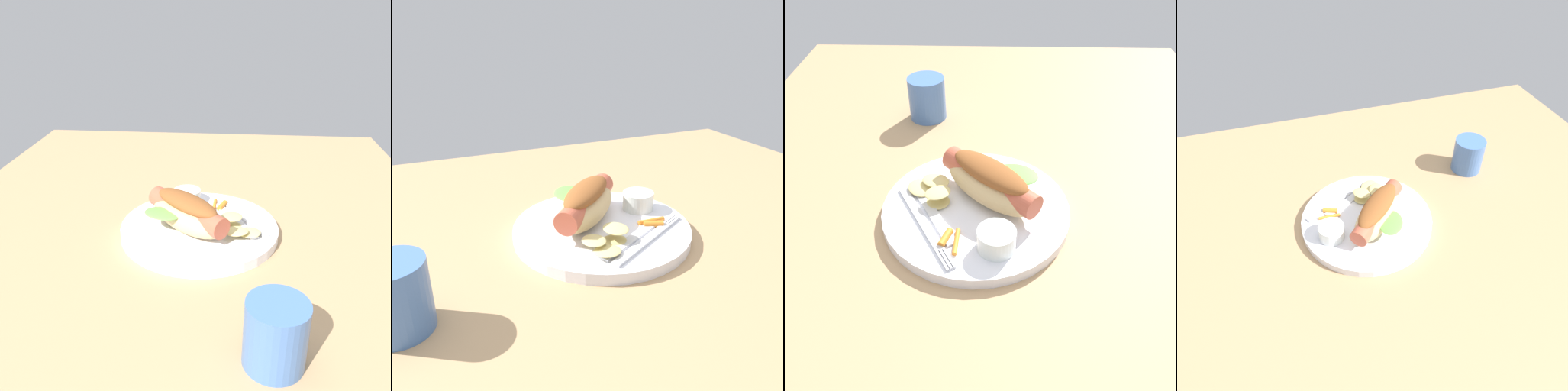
% 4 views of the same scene
% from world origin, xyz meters
% --- Properties ---
extents(ground_plane, '(1.20, 0.90, 0.02)m').
position_xyz_m(ground_plane, '(0.00, 0.00, -0.01)').
color(ground_plane, tan).
extents(plate, '(0.26, 0.26, 0.02)m').
position_xyz_m(plate, '(-0.03, 0.02, 0.01)').
color(plate, white).
rests_on(plate, ground_plane).
extents(hot_dog, '(0.15, 0.15, 0.06)m').
position_xyz_m(hot_dog, '(-0.01, 0.00, 0.05)').
color(hot_dog, '#DBB77A').
rests_on(hot_dog, plate).
extents(sauce_ramekin, '(0.05, 0.05, 0.03)m').
position_xyz_m(sauce_ramekin, '(-0.11, -0.01, 0.03)').
color(sauce_ramekin, white).
rests_on(sauce_ramekin, plate).
extents(fork, '(0.15, 0.09, 0.00)m').
position_xyz_m(fork, '(-0.07, 0.09, 0.02)').
color(fork, silver).
rests_on(fork, plate).
extents(knife, '(0.12, 0.08, 0.00)m').
position_xyz_m(knife, '(-0.05, 0.08, 0.02)').
color(knife, silver).
rests_on(knife, plate).
extents(chips_pile, '(0.08, 0.08, 0.02)m').
position_xyz_m(chips_pile, '(-0.01, 0.08, 0.03)').
color(chips_pile, '#D8C479').
rests_on(chips_pile, plate).
extents(carrot_garnish, '(0.04, 0.03, 0.01)m').
position_xyz_m(carrot_garnish, '(-0.10, 0.05, 0.02)').
color(carrot_garnish, orange).
rests_on(carrot_garnish, plate).
extents(drinking_cup, '(0.07, 0.07, 0.08)m').
position_xyz_m(drinking_cup, '(0.24, 0.12, 0.04)').
color(drinking_cup, '#4770B2').
rests_on(drinking_cup, ground_plane).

